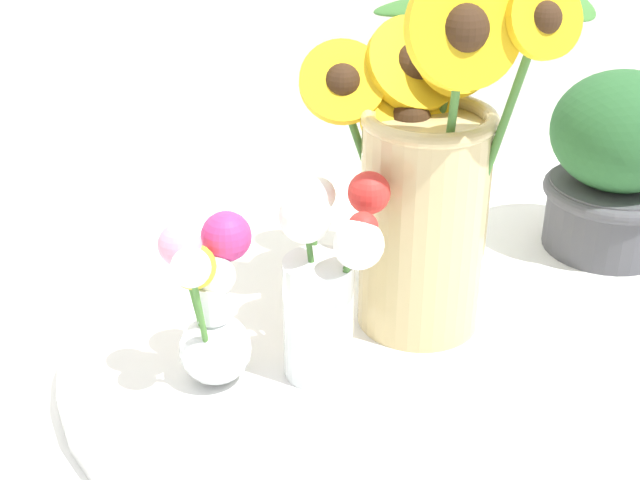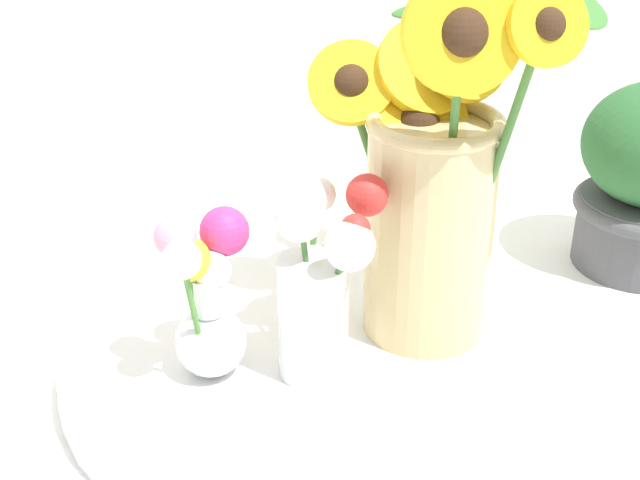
# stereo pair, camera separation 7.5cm
# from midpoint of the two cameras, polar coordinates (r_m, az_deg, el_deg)

# --- Properties ---
(ground_plane) EXTENTS (6.00, 6.00, 0.00)m
(ground_plane) POSITION_cam_midpoint_polar(r_m,az_deg,el_deg) (0.79, 1.42, -10.05)
(ground_plane) COLOR white
(serving_tray) EXTENTS (0.46, 0.46, 0.02)m
(serving_tray) POSITION_cam_midpoint_polar(r_m,az_deg,el_deg) (0.82, -2.66, -7.50)
(serving_tray) COLOR white
(serving_tray) RESTS_ON ground_plane
(mason_jar_sunflowers) EXTENTS (0.24, 0.22, 0.34)m
(mason_jar_sunflowers) POSITION_cam_midpoint_polar(r_m,az_deg,el_deg) (0.78, 4.20, 3.79)
(mason_jar_sunflowers) COLOR #D1B77A
(mason_jar_sunflowers) RESTS_ON serving_tray
(vase_small_center) EXTENTS (0.10, 0.10, 0.18)m
(vase_small_center) POSITION_cam_midpoint_polar(r_m,az_deg,el_deg) (0.73, -2.60, -2.81)
(vase_small_center) COLOR white
(vase_small_center) RESTS_ON serving_tray
(vase_bulb_right) EXTENTS (0.08, 0.08, 0.15)m
(vase_bulb_right) POSITION_cam_midpoint_polar(r_m,az_deg,el_deg) (0.74, -9.97, -4.08)
(vase_bulb_right) COLOR white
(vase_bulb_right) RESTS_ON serving_tray
(potted_plant) EXTENTS (0.15, 0.15, 0.20)m
(potted_plant) POSITION_cam_midpoint_polar(r_m,az_deg,el_deg) (1.01, 16.50, 4.72)
(potted_plant) COLOR #4C4C51
(potted_plant) RESTS_ON ground_plane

